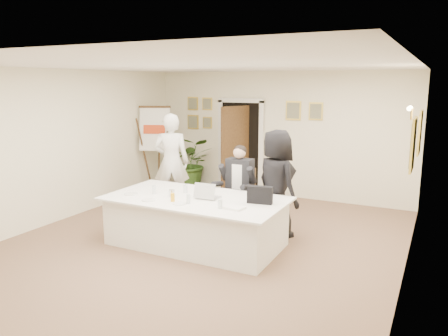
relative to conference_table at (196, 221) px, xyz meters
The scene contains 27 objects.
floor 0.40m from the conference_table, 35.67° to the left, with size 7.00×7.00×0.00m, color brown.
ceiling 2.41m from the conference_table, 35.67° to the left, with size 6.00×7.00×0.02m, color white.
wall_back 3.69m from the conference_table, 88.87° to the left, with size 6.00×0.10×2.80m, color #EBE7C7.
wall_left 3.10m from the conference_table, behind, with size 0.10×7.00×2.80m, color #EBE7C7.
wall_right 3.23m from the conference_table, ahead, with size 0.10×7.00×2.80m, color #EBE7C7.
doorway 3.53m from the conference_table, 103.55° to the left, with size 1.14×0.86×2.20m.
pictures_back_wall 3.88m from the conference_table, 101.71° to the left, with size 3.40×0.06×0.80m, color gold, non-canonical shape.
pictures_right_wall 3.56m from the conference_table, 22.36° to the left, with size 0.06×2.20×0.80m, color gold, non-canonical shape.
wall_sconce 3.65m from the conference_table, 22.83° to the left, with size 0.20×0.30×0.24m, color #BA933B, non-canonical shape.
conference_table is the anchor object (origin of this frame).
seated_man 1.25m from the conference_table, 80.61° to the left, with size 0.64×0.68×1.48m, color black, non-canonical shape.
flip_chart 3.64m from the conference_table, 135.14° to the left, with size 0.72×0.56×1.99m.
standing_man 2.21m from the conference_table, 133.66° to the left, with size 0.71×0.47×1.96m, color white.
standing_woman 1.47m from the conference_table, 43.78° to the left, with size 0.88×0.57×1.81m, color black.
potted_palm 3.85m from the conference_table, 122.28° to the left, with size 1.14×0.99×1.27m, color #345B1E.
laptop 0.56m from the conference_table, 21.66° to the left, with size 0.35×0.37×0.28m, color #B7BABC, non-canonical shape.
laptop_bag 1.16m from the conference_table, ahead, with size 0.38×0.10×0.26m, color black.
paper_stack 0.93m from the conference_table, 19.82° to the right, with size 0.30×0.21×0.03m, color white.
plate_left 1.15m from the conference_table, 163.79° to the right, with size 0.22×0.22×0.01m, color white.
plate_mid 0.83m from the conference_table, 139.77° to the right, with size 0.21×0.21×0.01m, color white.
plate_near 0.58m from the conference_table, 93.44° to the right, with size 0.21×0.21×0.01m, color white.
glass_a 0.86m from the conference_table, behind, with size 0.06×0.06×0.14m, color silver.
glass_b 0.58m from the conference_table, 77.07° to the right, with size 0.06×0.06×0.14m, color silver.
glass_c 0.85m from the conference_table, 30.70° to the right, with size 0.07×0.07×0.14m, color silver.
glass_d 0.58m from the conference_table, 147.66° to the left, with size 0.07×0.07×0.14m, color silver.
oj_glass 0.61m from the conference_table, 118.33° to the right, with size 0.06×0.06×0.13m, color orange.
steel_jug 0.58m from the conference_table, 162.57° to the right, with size 0.10×0.10×0.11m, color silver.
Camera 1 is at (3.31, -5.78, 2.55)m, focal length 35.00 mm.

